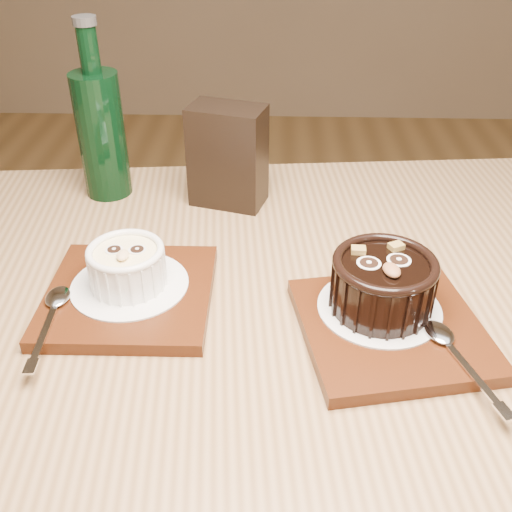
% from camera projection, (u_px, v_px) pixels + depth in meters
% --- Properties ---
extents(table, '(1.27, 0.91, 0.75)m').
position_uv_depth(table, '(254.00, 389.00, 0.68)').
color(table, brown).
rests_on(table, ground).
extents(tray_left, '(0.18, 0.18, 0.01)m').
position_uv_depth(tray_left, '(130.00, 295.00, 0.66)').
color(tray_left, '#461E0B').
rests_on(tray_left, table).
extents(doily_left, '(0.13, 0.13, 0.00)m').
position_uv_depth(doily_left, '(130.00, 285.00, 0.66)').
color(doily_left, white).
rests_on(doily_left, tray_left).
extents(ramekin_white, '(0.08, 0.08, 0.05)m').
position_uv_depth(ramekin_white, '(127.00, 265.00, 0.65)').
color(ramekin_white, white).
rests_on(ramekin_white, doily_left).
extents(spoon_left, '(0.04, 0.14, 0.01)m').
position_uv_depth(spoon_left, '(50.00, 317.00, 0.61)').
color(spoon_left, silver).
rests_on(spoon_left, tray_left).
extents(tray_right, '(0.21, 0.21, 0.01)m').
position_uv_depth(tray_right, '(391.00, 329.00, 0.62)').
color(tray_right, '#461E0B').
rests_on(tray_right, table).
extents(doily_right, '(0.13, 0.13, 0.00)m').
position_uv_depth(doily_right, '(379.00, 308.00, 0.63)').
color(doily_right, white).
rests_on(doily_right, tray_right).
extents(ramekin_dark, '(0.11, 0.11, 0.06)m').
position_uv_depth(ramekin_dark, '(383.00, 282.00, 0.61)').
color(ramekin_dark, black).
rests_on(ramekin_dark, doily_right).
extents(spoon_right, '(0.07, 0.14, 0.01)m').
position_uv_depth(spoon_right, '(459.00, 356.00, 0.56)').
color(spoon_right, silver).
rests_on(spoon_right, tray_right).
extents(condiment_stand, '(0.11, 0.09, 0.14)m').
position_uv_depth(condiment_stand, '(228.00, 156.00, 0.82)').
color(condiment_stand, black).
rests_on(condiment_stand, table).
extents(green_bottle, '(0.07, 0.07, 0.25)m').
position_uv_depth(green_bottle, '(101.00, 130.00, 0.83)').
color(green_bottle, black).
rests_on(green_bottle, table).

